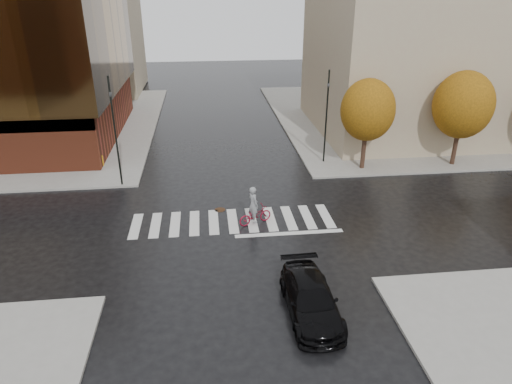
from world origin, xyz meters
TOP-DOWN VIEW (x-y plane):
  - ground at (0.00, 0.00)m, footprint 120.00×120.00m
  - sidewalk_ne at (21.00, 21.00)m, footprint 30.00×30.00m
  - crosswalk at (0.00, 0.50)m, footprint 12.00×3.00m
  - building_ne_tan at (17.00, 17.00)m, footprint 16.00×16.00m
  - building_nw_far at (-16.00, 37.00)m, footprint 14.00×12.00m
  - tree_ne_a at (10.00, 7.40)m, footprint 3.80×3.80m
  - tree_ne_b at (17.00, 7.40)m, footprint 4.20×4.20m
  - sedan at (2.66, -7.92)m, footprint 2.10×4.94m
  - cyclist at (1.22, 0.07)m, footprint 2.13×1.43m
  - traffic_light_nw at (-7.10, 6.30)m, footprint 0.20×0.17m
  - traffic_light_ne at (7.51, 9.00)m, footprint 0.18×0.20m
  - fire_hydrant at (-9.09, 10.00)m, footprint 0.30×0.30m
  - manhole at (-0.67, 2.00)m, footprint 0.67×0.67m

SIDE VIEW (x-z plane):
  - ground at x=0.00m, z-range 0.00..0.00m
  - crosswalk at x=0.00m, z-range 0.00..0.01m
  - manhole at x=-0.67m, z-range 0.00..0.01m
  - sidewalk_ne at x=21.00m, z-range 0.00..0.15m
  - fire_hydrant at x=-9.09m, z-range 0.19..1.03m
  - sedan at x=2.66m, z-range 0.00..1.42m
  - cyclist at x=1.22m, z-range -0.36..1.92m
  - traffic_light_ne at x=7.51m, z-range 0.58..7.43m
  - traffic_light_nw at x=-7.10m, z-range 0.64..7.87m
  - tree_ne_a at x=10.00m, z-range 1.20..7.71m
  - tree_ne_b at x=17.00m, z-range 1.17..8.07m
  - building_ne_tan at x=17.00m, z-range 0.15..18.15m
  - building_nw_far at x=-16.00m, z-range 0.15..20.15m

